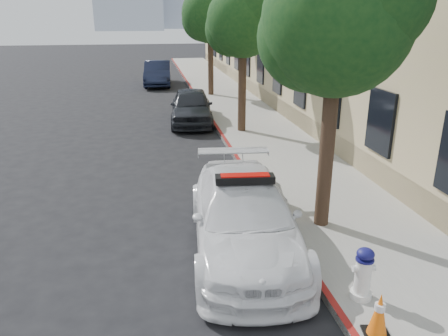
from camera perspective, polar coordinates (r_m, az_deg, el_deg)
ground at (r=10.84m, az=-6.02°, el=-4.38°), size 120.00×120.00×0.00m
sidewalk at (r=20.79m, az=1.85°, el=7.59°), size 3.20×50.00×0.15m
curb_strip at (r=20.53m, az=-2.40°, el=7.43°), size 0.12×50.00×0.15m
building at (r=26.77m, az=12.22°, el=20.46°), size 8.00×36.00×10.00m
tree_near at (r=8.64m, az=14.83°, el=18.26°), size 2.92×2.82×5.62m
tree_mid at (r=16.28m, az=2.62°, el=18.76°), size 2.77×2.64×5.43m
tree_far at (r=24.15m, az=-1.74°, el=19.55°), size 3.10×3.00×5.81m
police_car at (r=8.41m, az=2.67°, el=-6.31°), size 2.46×5.05×1.57m
parked_car_mid at (r=18.43m, az=-4.28°, el=8.03°), size 2.07×4.35×1.43m
parked_car_far at (r=28.95m, az=-8.65°, el=12.15°), size 1.90×4.73×1.53m
fire_hydrant at (r=7.27m, az=17.72°, el=-13.04°), size 0.36×0.33×0.87m
traffic_cone at (r=6.64m, az=19.58°, el=-17.62°), size 0.41×0.41×0.68m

